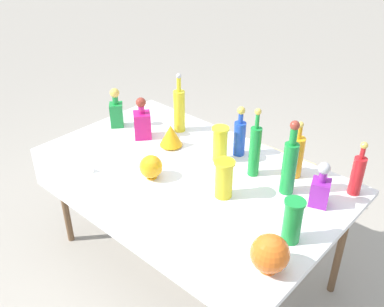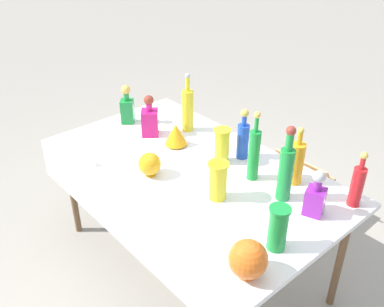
% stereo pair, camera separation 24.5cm
% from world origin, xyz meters
% --- Properties ---
extents(ground_plane, '(40.00, 40.00, 0.00)m').
position_xyz_m(ground_plane, '(0.00, 0.00, 0.00)').
color(ground_plane, '#A0998C').
extents(display_table, '(1.80, 1.04, 0.76)m').
position_xyz_m(display_table, '(0.00, -0.03, 0.71)').
color(display_table, white).
rests_on(display_table, ground).
extents(tall_bottle_0, '(0.07, 0.07, 0.32)m').
position_xyz_m(tall_bottle_0, '(0.10, 0.31, 0.89)').
color(tall_bottle_0, blue).
rests_on(tall_bottle_0, display_table).
extents(tall_bottle_1, '(0.06, 0.06, 0.41)m').
position_xyz_m(tall_bottle_1, '(0.30, 0.19, 0.92)').
color(tall_bottle_1, '#198C38').
rests_on(tall_bottle_1, display_table).
extents(tall_bottle_2, '(0.08, 0.08, 0.41)m').
position_xyz_m(tall_bottle_2, '(-0.38, 0.30, 0.92)').
color(tall_bottle_2, yellow).
rests_on(tall_bottle_2, display_table).
extents(tall_bottle_3, '(0.08, 0.08, 0.42)m').
position_xyz_m(tall_bottle_3, '(0.53, 0.17, 0.94)').
color(tall_bottle_3, '#198C38').
rests_on(tall_bottle_3, display_table).
extents(tall_bottle_4, '(0.07, 0.07, 0.31)m').
position_xyz_m(tall_bottle_4, '(0.80, 0.40, 0.88)').
color(tall_bottle_4, red).
rests_on(tall_bottle_4, display_table).
extents(tall_bottle_5, '(0.08, 0.08, 0.34)m').
position_xyz_m(tall_bottle_5, '(0.48, 0.33, 0.89)').
color(tall_bottle_5, orange).
rests_on(tall_bottle_5, display_table).
extents(square_decanter_0, '(0.12, 0.12, 0.28)m').
position_xyz_m(square_decanter_0, '(-0.75, 0.06, 0.88)').
color(square_decanter_0, '#198C38').
rests_on(square_decanter_0, display_table).
extents(square_decanter_1, '(0.12, 0.12, 0.25)m').
position_xyz_m(square_decanter_1, '(0.71, 0.19, 0.86)').
color(square_decanter_1, purple).
rests_on(square_decanter_1, display_table).
extents(square_decanter_2, '(0.15, 0.15, 0.28)m').
position_xyz_m(square_decanter_2, '(-0.50, 0.07, 0.87)').
color(square_decanter_2, '#C61972').
rests_on(square_decanter_2, display_table).
extents(slender_vase_0, '(0.11, 0.11, 0.21)m').
position_xyz_m(slender_vase_0, '(0.30, -0.09, 0.87)').
color(slender_vase_0, yellow).
rests_on(slender_vase_0, display_table).
extents(slender_vase_1, '(0.10, 0.10, 0.22)m').
position_xyz_m(slender_vase_1, '(0.06, 0.18, 0.88)').
color(slender_vase_1, yellow).
rests_on(slender_vase_1, display_table).
extents(slender_vase_2, '(0.10, 0.10, 0.22)m').
position_xyz_m(slender_vase_2, '(0.75, -0.15, 0.88)').
color(slender_vase_2, '#198C38').
rests_on(slender_vase_2, display_table).
extents(fluted_vase_0, '(0.15, 0.15, 0.15)m').
position_xyz_m(fluted_vase_0, '(-0.27, 0.10, 0.84)').
color(fluted_vase_0, orange).
rests_on(fluted_vase_0, display_table).
extents(round_bowl_0, '(0.13, 0.13, 0.14)m').
position_xyz_m(round_bowl_0, '(-0.10, -0.23, 0.83)').
color(round_bowl_0, orange).
rests_on(round_bowl_0, display_table).
extents(round_bowl_1, '(0.17, 0.17, 0.18)m').
position_xyz_m(round_bowl_1, '(0.77, -0.37, 0.85)').
color(round_bowl_1, orange).
rests_on(round_bowl_1, display_table).
extents(price_tag_left, '(0.06, 0.02, 0.04)m').
position_xyz_m(price_tag_left, '(-0.42, -0.42, 0.78)').
color(price_tag_left, white).
rests_on(price_tag_left, display_table).
extents(cardboard_box_behind_left, '(0.52, 0.37, 0.46)m').
position_xyz_m(cardboard_box_behind_left, '(0.09, 0.91, 0.19)').
color(cardboard_box_behind_left, tan).
rests_on(cardboard_box_behind_left, ground).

